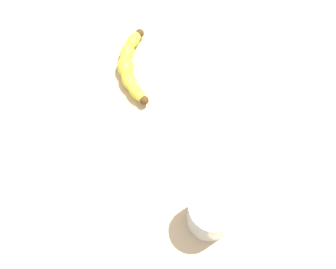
# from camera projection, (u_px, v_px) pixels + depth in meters

# --- Properties ---
(wooden_tabletop) EXTENTS (1.20, 1.20, 0.03)m
(wooden_tabletop) POSITION_uv_depth(u_px,v_px,m) (136.00, 140.00, 0.88)
(wooden_tabletop) COLOR beige
(wooden_tabletop) RESTS_ON ground
(banana) EXTENTS (0.20, 0.08, 0.04)m
(banana) POSITION_uv_depth(u_px,v_px,m) (130.00, 66.00, 0.92)
(banana) COLOR yellow
(banana) RESTS_ON wooden_tabletop
(smoothie_glass) EXTENTS (0.09, 0.09, 0.10)m
(smoothie_glass) POSITION_uv_depth(u_px,v_px,m) (210.00, 214.00, 0.75)
(smoothie_glass) COLOR silver
(smoothie_glass) RESTS_ON wooden_tabletop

